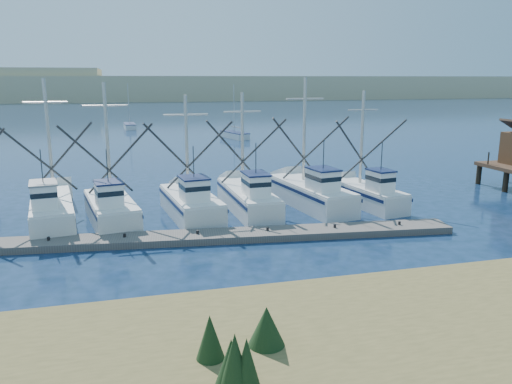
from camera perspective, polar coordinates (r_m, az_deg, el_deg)
ground at (r=25.35m, az=11.72°, el=-8.04°), size 500.00×500.00×0.00m
floating_dock at (r=28.39m, az=-6.69°, el=-5.14°), size 29.80×5.15×0.40m
dune_ridge at (r=231.42m, az=-12.21°, el=11.57°), size 360.00×60.00×10.00m
trawler_fleet at (r=33.01m, az=-7.80°, el=-1.24°), size 28.92×9.10×9.02m
sailboat_near at (r=76.79m, az=-2.45°, el=6.51°), size 3.51×6.42×8.10m
sailboat_far at (r=94.25m, az=-14.23°, el=7.30°), size 2.19×6.05×8.10m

